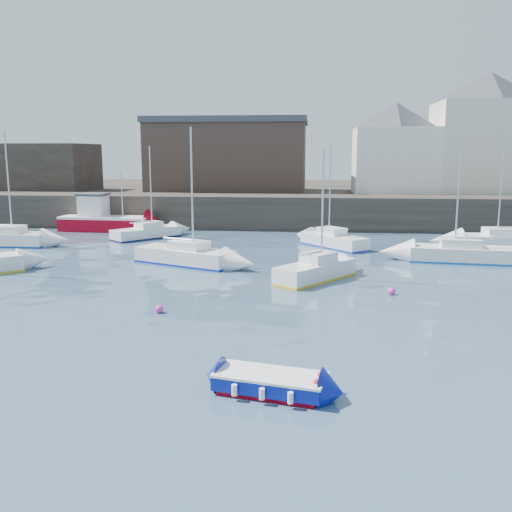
# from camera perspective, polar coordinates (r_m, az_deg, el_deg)

# --- Properties ---
(water) EXTENTS (220.00, 220.00, 0.00)m
(water) POSITION_cam_1_polar(r_m,az_deg,el_deg) (19.14, -3.67, -10.92)
(water) COLOR #2D4760
(water) RESTS_ON ground
(quay_wall) EXTENTS (90.00, 5.00, 3.00)m
(quay_wall) POSITION_cam_1_polar(r_m,az_deg,el_deg) (52.95, 2.50, 4.46)
(quay_wall) COLOR #28231E
(quay_wall) RESTS_ON ground
(land_strip) EXTENTS (90.00, 32.00, 2.80)m
(land_strip) POSITION_cam_1_polar(r_m,az_deg,el_deg) (70.86, 3.34, 5.87)
(land_strip) COLOR #28231E
(land_strip) RESTS_ON ground
(bldg_east_a) EXTENTS (13.36, 13.36, 11.80)m
(bldg_east_a) POSITION_cam_1_polar(r_m,az_deg,el_deg) (62.00, 22.14, 11.35)
(bldg_east_a) COLOR beige
(bldg_east_a) RESTS_ON land_strip
(bldg_east_d) EXTENTS (11.14, 11.14, 8.95)m
(bldg_east_d) POSITION_cam_1_polar(r_m,az_deg,el_deg) (59.63, 13.71, 10.49)
(bldg_east_d) COLOR white
(bldg_east_d) RESTS_ON land_strip
(warehouse) EXTENTS (16.40, 10.40, 7.60)m
(warehouse) POSITION_cam_1_polar(r_m,az_deg,el_deg) (61.25, -2.72, 10.05)
(warehouse) COLOR #3D2D26
(warehouse) RESTS_ON land_strip
(bldg_west) EXTENTS (14.00, 8.00, 5.00)m
(bldg_west) POSITION_cam_1_polar(r_m,az_deg,el_deg) (67.18, -21.95, 8.23)
(bldg_west) COLOR #353028
(bldg_west) RESTS_ON land_strip
(blue_dinghy) EXTENTS (3.48, 2.07, 0.62)m
(blue_dinghy) POSITION_cam_1_polar(r_m,az_deg,el_deg) (16.96, 1.43, -12.52)
(blue_dinghy) COLOR #930112
(blue_dinghy) RESTS_ON ground
(fishing_boat) EXTENTS (8.22, 3.53, 5.33)m
(fishing_boat) POSITION_cam_1_polar(r_m,az_deg,el_deg) (52.84, -14.95, 3.60)
(fishing_boat) COLOR #930112
(fishing_boat) RESTS_ON ground
(sailboat_b) EXTENTS (6.82, 4.63, 8.42)m
(sailboat_b) POSITION_cam_1_polar(r_m,az_deg,el_deg) (35.94, -7.07, 0.04)
(sailboat_b) COLOR white
(sailboat_b) RESTS_ON ground
(sailboat_c) EXTENTS (4.65, 5.35, 7.12)m
(sailboat_c) POSITION_cam_1_polar(r_m,az_deg,el_deg) (31.45, 6.00, -1.42)
(sailboat_c) COLOR white
(sailboat_c) RESTS_ON ground
(sailboat_d) EXTENTS (7.25, 3.00, 8.98)m
(sailboat_d) POSITION_cam_1_polar(r_m,az_deg,el_deg) (38.80, 20.18, 0.24)
(sailboat_d) COLOR white
(sailboat_d) RESTS_ON ground
(sailboat_e) EXTENTS (6.58, 2.15, 8.46)m
(sailboat_e) POSITION_cam_1_polar(r_m,az_deg,el_deg) (46.71, -23.81, 1.62)
(sailboat_e) COLOR white
(sailboat_e) RESTS_ON ground
(sailboat_f) EXTENTS (5.09, 5.52, 7.41)m
(sailboat_f) POSITION_cam_1_polar(r_m,az_deg,el_deg) (42.45, 7.77, 1.58)
(sailboat_f) COLOR white
(sailboat_f) RESTS_ON ground
(sailboat_g) EXTENTS (7.45, 2.78, 9.26)m
(sailboat_g) POSITION_cam_1_polar(r_m,az_deg,el_deg) (45.79, 23.76, 1.43)
(sailboat_g) COLOR white
(sailboat_g) RESTS_ON ground
(sailboat_h) EXTENTS (5.16, 5.55, 7.41)m
(sailboat_h) POSITION_cam_1_polar(r_m,az_deg,el_deg) (47.31, -10.88, 2.34)
(sailboat_h) COLOR white
(sailboat_h) RESTS_ON ground
(buoy_near) EXTENTS (0.37, 0.37, 0.37)m
(buoy_near) POSITION_cam_1_polar(r_m,az_deg,el_deg) (25.44, -9.66, -5.61)
(buoy_near) COLOR #FF34AD
(buoy_near) RESTS_ON ground
(buoy_mid) EXTENTS (0.37, 0.37, 0.37)m
(buoy_mid) POSITION_cam_1_polar(r_m,az_deg,el_deg) (28.98, 13.39, -3.78)
(buoy_mid) COLOR #FF34AD
(buoy_mid) RESTS_ON ground
(buoy_far) EXTENTS (0.41, 0.41, 0.41)m
(buoy_far) POSITION_cam_1_polar(r_m,az_deg,el_deg) (35.71, 4.51, -0.87)
(buoy_far) COLOR #FF34AD
(buoy_far) RESTS_ON ground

